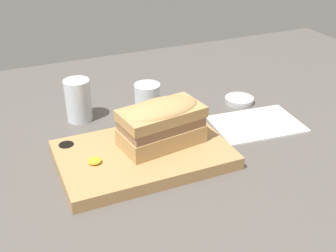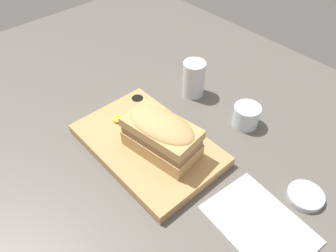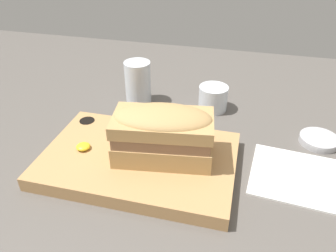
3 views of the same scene
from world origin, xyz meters
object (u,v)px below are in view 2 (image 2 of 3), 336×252
(sandwich, at_px, (161,134))
(water_glass, at_px, (194,81))
(napkin, at_px, (259,224))
(condiment_dish, at_px, (305,196))
(wine_glass, at_px, (246,117))
(serving_board, at_px, (148,144))

(sandwich, bearing_deg, water_glass, 118.40)
(napkin, bearing_deg, condiment_dish, 77.66)
(sandwich, distance_m, napkin, 0.29)
(wine_glass, bearing_deg, water_glass, -177.19)
(water_glass, bearing_deg, wine_glass, 2.81)
(serving_board, xyz_separation_m, water_glass, (-0.08, 0.24, 0.03))
(sandwich, height_order, napkin, sandwich)
(sandwich, distance_m, wine_glass, 0.26)
(serving_board, bearing_deg, wine_glass, 66.78)
(sandwich, xyz_separation_m, condiment_dish, (0.30, 0.16, -0.07))
(napkin, height_order, condiment_dish, condiment_dish)
(serving_board, xyz_separation_m, wine_glass, (0.11, 0.25, 0.01))
(napkin, bearing_deg, water_glass, 152.63)
(serving_board, relative_size, napkin, 1.60)
(serving_board, bearing_deg, sandwich, 7.49)
(wine_glass, distance_m, condiment_dish, 0.26)
(wine_glass, bearing_deg, condiment_dish, -20.53)
(serving_board, xyz_separation_m, condiment_dish, (0.35, 0.16, -0.01))
(water_glass, distance_m, wine_glass, 0.19)
(sandwich, relative_size, condiment_dish, 2.38)
(napkin, distance_m, condiment_dish, 0.13)
(sandwich, height_order, water_glass, sandwich)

